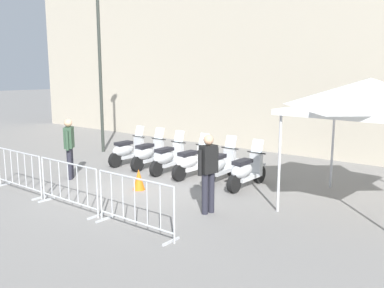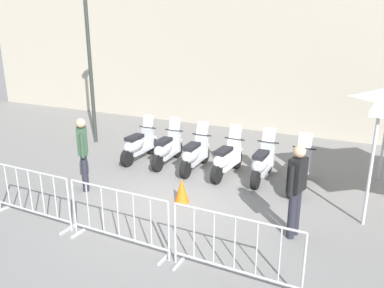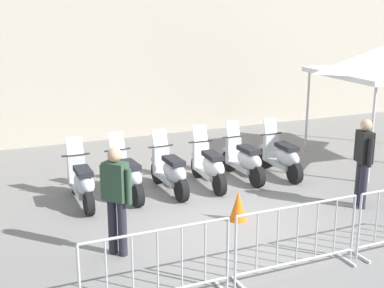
% 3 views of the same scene
% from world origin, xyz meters
% --- Properties ---
extents(ground_plane, '(120.00, 120.00, 0.00)m').
position_xyz_m(ground_plane, '(0.00, 0.00, 0.00)').
color(ground_plane, slate).
extents(motorcycle_0, '(0.56, 1.73, 1.24)m').
position_xyz_m(motorcycle_0, '(-2.42, 1.68, 0.45)').
color(motorcycle_0, black).
rests_on(motorcycle_0, ground).
extents(motorcycle_1, '(0.63, 1.72, 1.24)m').
position_xyz_m(motorcycle_1, '(-1.51, 1.81, 0.45)').
color(motorcycle_1, black).
rests_on(motorcycle_1, ground).
extents(motorcycle_2, '(0.60, 1.72, 1.24)m').
position_xyz_m(motorcycle_2, '(-0.60, 1.79, 0.45)').
color(motorcycle_2, black).
rests_on(motorcycle_2, ground).
extents(motorcycle_3, '(0.56, 1.72, 1.24)m').
position_xyz_m(motorcycle_3, '(0.29, 1.89, 0.45)').
color(motorcycle_3, black).
rests_on(motorcycle_3, ground).
extents(motorcycle_4, '(0.58, 1.73, 1.24)m').
position_xyz_m(motorcycle_4, '(1.19, 2.08, 0.45)').
color(motorcycle_4, black).
rests_on(motorcycle_4, ground).
extents(motorcycle_5, '(0.56, 1.73, 1.24)m').
position_xyz_m(motorcycle_5, '(2.10, 2.03, 0.45)').
color(motorcycle_5, black).
rests_on(motorcycle_5, ground).
extents(barrier_segment_0, '(2.02, 0.60, 1.07)m').
position_xyz_m(barrier_segment_0, '(-1.93, -2.19, 0.52)').
color(barrier_segment_0, '#B2B5B7').
rests_on(barrier_segment_0, ground).
extents(barrier_segment_1, '(2.02, 0.60, 1.07)m').
position_xyz_m(barrier_segment_1, '(0.17, -2.01, 0.52)').
color(barrier_segment_1, '#B2B5B7').
rests_on(barrier_segment_1, ground).
extents(barrier_segment_2, '(2.02, 0.60, 1.07)m').
position_xyz_m(barrier_segment_2, '(2.27, -1.83, 0.52)').
color(barrier_segment_2, '#B2B5B7').
rests_on(barrier_segment_2, ground).
extents(street_lamp, '(0.36, 0.36, 5.94)m').
position_xyz_m(street_lamp, '(-4.89, 2.43, 3.57)').
color(street_lamp, '#2D332D').
rests_on(street_lamp, ground).
extents(officer_near_row_end, '(0.42, 0.41, 1.73)m').
position_xyz_m(officer_near_row_end, '(-2.15, -0.59, 0.98)').
color(officer_near_row_end, '#23232D').
rests_on(officer_near_row_end, ground).
extents(officer_mid_plaza, '(0.27, 0.54, 1.73)m').
position_xyz_m(officer_mid_plaza, '(2.65, -0.11, 0.98)').
color(officer_mid_plaza, '#23232D').
rests_on(officer_mid_plaza, ground).
extents(traffic_cone, '(0.32, 0.32, 0.55)m').
position_xyz_m(traffic_cone, '(0.15, 0.02, 0.28)').
color(traffic_cone, orange).
rests_on(traffic_cone, ground).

